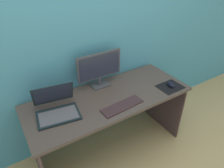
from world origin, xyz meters
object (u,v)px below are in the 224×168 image
Objects in this scene: monitor at (100,68)px; laptop at (57,108)px; keyboard_external at (122,106)px; mouse at (171,85)px.

monitor is 0.57m from laptop.
keyboard_external is at bearing -90.55° from monitor.
keyboard_external is (-0.00, -0.41, -0.19)m from monitor.
mouse is at bearing -33.71° from monitor.
laptop is at bearing -160.53° from monitor.
laptop is 0.97× the size of keyboard_external.
monitor is at bearing 19.47° from laptop.
monitor is 0.45m from keyboard_external.
laptop is 3.91× the size of mouse.
laptop is at bearing 152.73° from keyboard_external.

